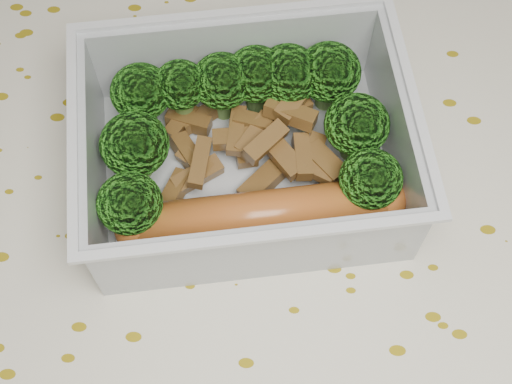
{
  "coord_description": "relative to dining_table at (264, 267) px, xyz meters",
  "views": [
    {
      "loc": [
        0.0,
        -0.19,
        1.16
      ],
      "look_at": [
        -0.01,
        0.0,
        0.78
      ],
      "focal_mm": 50.0,
      "sensor_mm": 36.0,
      "label": 1
    }
  ],
  "objects": [
    {
      "name": "broccoli_florets",
      "position": [
        -0.02,
        0.05,
        0.13
      ],
      "size": [
        0.18,
        0.14,
        0.05
      ],
      "color": "#608C3F",
      "rests_on": "lunch_container"
    },
    {
      "name": "sausage",
      "position": [
        -0.0,
        -0.01,
        0.11
      ],
      "size": [
        0.17,
        0.05,
        0.03
      ],
      "color": "#AB5620",
      "rests_on": "lunch_container"
    },
    {
      "name": "tablecloth",
      "position": [
        0.0,
        0.0,
        0.05
      ],
      "size": [
        1.46,
        0.96,
        0.19
      ],
      "color": "silver",
      "rests_on": "dining_table"
    },
    {
      "name": "lunch_container",
      "position": [
        -0.01,
        0.03,
        0.11
      ],
      "size": [
        0.22,
        0.19,
        0.07
      ],
      "color": "silver",
      "rests_on": "tablecloth"
    },
    {
      "name": "meat_pile",
      "position": [
        -0.01,
        0.04,
        0.11
      ],
      "size": [
        0.12,
        0.09,
        0.03
      ],
      "color": "brown",
      "rests_on": "lunch_container"
    },
    {
      "name": "dining_table",
      "position": [
        0.0,
        0.0,
        0.0
      ],
      "size": [
        1.4,
        0.9,
        0.75
      ],
      "color": "brown",
      "rests_on": "ground"
    }
  ]
}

